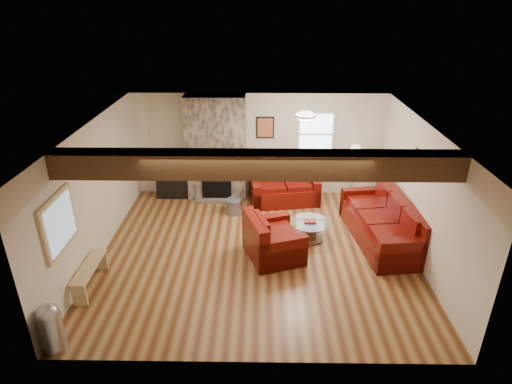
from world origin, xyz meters
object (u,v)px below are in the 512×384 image
(sofa_three, at_px, (382,220))
(floor_lamp, at_px, (355,154))
(tv_cabinet, at_px, (180,186))
(television, at_px, (179,167))
(armchair_red, at_px, (274,236))
(coffee_table, at_px, (310,230))
(loveseat, at_px, (284,185))

(sofa_three, bearing_deg, floor_lamp, -178.60)
(tv_cabinet, height_order, television, television)
(armchair_red, xyz_separation_m, television, (-2.25, 2.66, 0.34))
(television, xyz_separation_m, floor_lamp, (4.15, -0.33, 0.46))
(tv_cabinet, bearing_deg, coffee_table, -34.20)
(sofa_three, xyz_separation_m, television, (-4.42, 2.06, 0.31))
(loveseat, xyz_separation_m, floor_lamp, (1.61, -0.03, 0.80))
(coffee_table, xyz_separation_m, television, (-3.00, 2.04, 0.57))
(armchair_red, bearing_deg, tv_cabinet, 21.36)
(armchair_red, height_order, tv_cabinet, armchair_red)
(coffee_table, relative_size, floor_lamp, 0.57)
(television, height_order, floor_lamp, floor_lamp)
(armchair_red, distance_m, tv_cabinet, 3.49)
(armchair_red, distance_m, floor_lamp, 3.12)
(tv_cabinet, relative_size, television, 1.33)
(coffee_table, distance_m, floor_lamp, 2.31)
(television, relative_size, floor_lamp, 0.56)
(sofa_three, relative_size, floor_lamp, 1.65)
(loveseat, relative_size, armchair_red, 1.48)
(loveseat, distance_m, television, 2.58)
(coffee_table, distance_m, television, 3.67)
(tv_cabinet, bearing_deg, floor_lamp, -4.49)
(loveseat, bearing_deg, coffee_table, -84.14)
(television, bearing_deg, sofa_three, -25.01)
(television, bearing_deg, coffee_table, -34.20)
(sofa_three, height_order, television, television)
(sofa_three, xyz_separation_m, loveseat, (-1.88, 1.76, -0.03))
(floor_lamp, bearing_deg, television, 175.51)
(sofa_three, bearing_deg, tv_cabinet, -122.18)
(loveseat, relative_size, television, 1.96)
(sofa_three, distance_m, tv_cabinet, 4.88)
(sofa_three, height_order, tv_cabinet, sofa_three)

